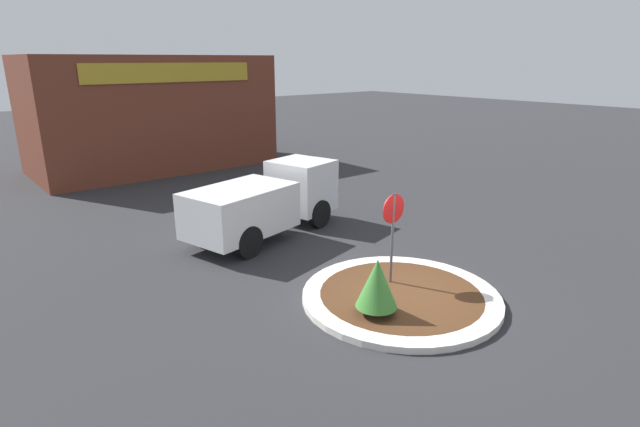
{
  "coord_description": "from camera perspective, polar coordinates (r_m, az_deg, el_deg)",
  "views": [
    {
      "loc": [
        -8.65,
        -7.3,
        5.68
      ],
      "look_at": [
        0.19,
        3.35,
        1.39
      ],
      "focal_mm": 28.0,
      "sensor_mm": 36.0,
      "label": 1
    }
  ],
  "objects": [
    {
      "name": "ground_plane",
      "position": [
        12.66,
        9.18,
        -9.67
      ],
      "size": [
        120.0,
        120.0,
        0.0
      ],
      "primitive_type": "plane",
      "color": "#2D2D30"
    },
    {
      "name": "traffic_island",
      "position": [
        12.63,
        9.2,
        -9.34
      ],
      "size": [
        4.87,
        4.87,
        0.16
      ],
      "color": "silver",
      "rests_on": "ground_plane"
    },
    {
      "name": "stop_sign",
      "position": [
        12.59,
        8.33,
        -1.08
      ],
      "size": [
        0.75,
        0.07,
        2.53
      ],
      "color": "#4C4C51",
      "rests_on": "ground_plane"
    },
    {
      "name": "island_shrub",
      "position": [
        11.29,
        6.53,
        -7.9
      ],
      "size": [
        0.95,
        0.95,
        1.31
      ],
      "color": "brown",
      "rests_on": "traffic_island"
    },
    {
      "name": "utility_truck",
      "position": [
        16.62,
        -6.17,
        1.47
      ],
      "size": [
        5.98,
        3.29,
        2.25
      ],
      "rotation": [
        0.0,
        0.0,
        0.23
      ],
      "color": "white",
      "rests_on": "ground_plane"
    },
    {
      "name": "storefront_building",
      "position": [
        28.68,
        -18.72,
        10.86
      ],
      "size": [
        12.0,
        6.07,
        5.88
      ],
      "color": "brown",
      "rests_on": "ground_plane"
    }
  ]
}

